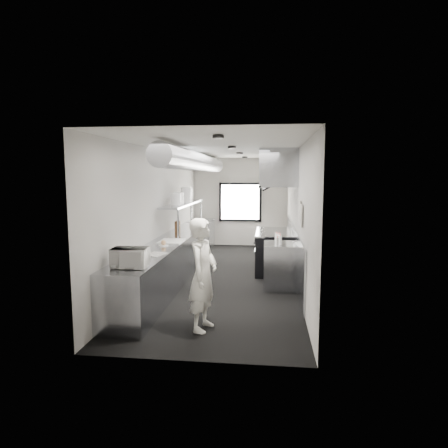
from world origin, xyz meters
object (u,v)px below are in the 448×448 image
(plate_stack_a, at_px, (176,199))
(plate_stack_c, at_px, (186,195))
(far_work_table, at_px, (201,234))
(cutting_board, at_px, (171,241))
(knife_block, at_px, (178,227))
(plate_stack_b, at_px, (179,198))
(squeeze_bottle_d, at_px, (278,238))
(deli_tub_a, at_px, (125,261))
(range, at_px, (274,251))
(squeeze_bottle_e, at_px, (276,237))
(deli_tub_b, at_px, (129,258))
(exhaust_hood, at_px, (278,169))
(squeeze_bottle_a, at_px, (277,242))
(microwave, at_px, (130,258))
(bottle_station, at_px, (280,265))
(prep_counter, at_px, (171,261))
(squeeze_bottle_b, at_px, (280,240))
(squeeze_bottle_c, at_px, (279,239))
(line_cook, at_px, (203,274))
(plate_stack_d, at_px, (188,195))
(small_plate, at_px, (164,246))
(pass_shelf, at_px, (183,204))

(plate_stack_a, bearing_deg, plate_stack_c, 88.05)
(far_work_table, height_order, cutting_board, cutting_board)
(knife_block, xyz_separation_m, plate_stack_b, (0.03, 0.04, 0.68))
(knife_block, relative_size, squeeze_bottle_d, 1.63)
(deli_tub_a, xyz_separation_m, plate_stack_a, (0.04, 3.15, 0.75))
(squeeze_bottle_d, bearing_deg, deli_tub_a, -135.83)
(range, relative_size, far_work_table, 1.33)
(squeeze_bottle_e, bearing_deg, deli_tub_b, -137.03)
(exhaust_hood, height_order, plate_stack_b, exhaust_hood)
(squeeze_bottle_a, bearing_deg, microwave, -138.10)
(range, height_order, bottle_station, range)
(plate_stack_b, distance_m, squeeze_bottle_a, 2.93)
(microwave, distance_m, deli_tub_b, 0.42)
(prep_counter, relative_size, squeeze_bottle_b, 32.51)
(microwave, height_order, squeeze_bottle_c, microwave)
(line_cook, xyz_separation_m, cutting_board, (-1.03, 2.24, 0.09))
(prep_counter, relative_size, deli_tub_a, 38.46)
(plate_stack_c, height_order, plate_stack_d, plate_stack_c)
(cutting_board, bearing_deg, range, 34.48)
(plate_stack_c, bearing_deg, line_cook, -74.79)
(small_plate, relative_size, squeeze_bottle_c, 0.94)
(knife_block, bearing_deg, prep_counter, -91.19)
(plate_stack_c, distance_m, squeeze_bottle_a, 3.31)
(plate_stack_a, bearing_deg, prep_counter, -85.69)
(small_plate, bearing_deg, prep_counter, 94.59)
(microwave, bearing_deg, prep_counter, 88.46)
(microwave, relative_size, squeeze_bottle_a, 2.77)
(range, xyz_separation_m, knife_block, (-2.29, -0.10, 0.56))
(deli_tub_b, relative_size, squeeze_bottle_a, 0.78)
(plate_stack_b, bearing_deg, plate_stack_d, 88.55)
(line_cook, distance_m, cutting_board, 2.47)
(pass_shelf, relative_size, plate_stack_c, 7.95)
(range, relative_size, small_plate, 8.50)
(line_cook, height_order, squeeze_bottle_a, line_cook)
(plate_stack_a, bearing_deg, plate_stack_b, 90.90)
(microwave, bearing_deg, cutting_board, 86.35)
(prep_counter, distance_m, squeeze_bottle_b, 2.38)
(knife_block, bearing_deg, squeeze_bottle_b, -38.09)
(deli_tub_a, relative_size, squeeze_bottle_d, 0.98)
(bottle_station, xyz_separation_m, plate_stack_d, (-2.34, 2.29, 1.29))
(plate_stack_c, bearing_deg, plate_stack_a, -91.95)
(exhaust_hood, relative_size, plate_stack_d, 6.39)
(line_cook, relative_size, plate_stack_b, 5.94)
(range, relative_size, plate_stack_a, 5.85)
(deli_tub_b, relative_size, squeeze_bottle_c, 0.68)
(squeeze_bottle_a, bearing_deg, line_cook, -119.58)
(small_plate, xyz_separation_m, squeeze_bottle_e, (2.16, 0.80, 0.08))
(exhaust_hood, relative_size, plate_stack_c, 5.83)
(knife_block, bearing_deg, plate_stack_b, 42.61)
(cutting_board, xyz_separation_m, plate_stack_b, (-0.15, 1.38, 0.80))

